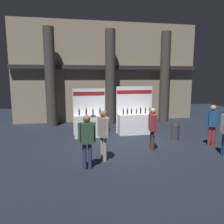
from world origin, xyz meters
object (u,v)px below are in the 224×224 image
exhibitor_booth_1 (136,122)px  visitor_2 (153,125)px  visitor_3 (103,131)px  exhibitor_booth_0 (90,124)px  visitor_1 (212,122)px  trash_bin (175,132)px  visitor_0 (87,137)px

exhibitor_booth_1 → visitor_2: size_ratio=1.42×
visitor_3 → exhibitor_booth_1: bearing=121.9°
exhibitor_booth_0 → visitor_3: 3.19m
exhibitor_booth_1 → visitor_2: exhibitor_booth_1 is taller
visitor_1 → visitor_2: visitor_1 is taller
exhibitor_booth_1 → visitor_1: (2.49, -2.46, 0.39)m
exhibitor_booth_0 → visitor_3: exhibitor_booth_0 is taller
exhibitor_booth_1 → trash_bin: size_ratio=3.40×
exhibitor_booth_1 → visitor_2: bearing=-92.7°
exhibitor_booth_0 → visitor_2: (2.16, -2.47, 0.38)m
visitor_0 → exhibitor_booth_1: bearing=47.9°
exhibitor_booth_0 → visitor_0: bearing=-96.3°
trash_bin → visitor_0: size_ratio=0.41×
exhibitor_booth_0 → visitor_0: 3.78m
exhibitor_booth_1 → visitor_0: bearing=-125.2°
exhibitor_booth_1 → visitor_0: exhibitor_booth_1 is taller
visitor_0 → trash_bin: bearing=23.9°
visitor_0 → visitor_1: 5.36m
trash_bin → visitor_2: size_ratio=0.42×
exhibitor_booth_0 → visitor_1: size_ratio=1.34×
exhibitor_booth_0 → trash_bin: 3.95m
exhibitor_booth_0 → visitor_3: bearing=-86.8°
exhibitor_booth_0 → visitor_0: exhibitor_booth_0 is taller
exhibitor_booth_0 → visitor_2: exhibitor_booth_0 is taller
visitor_3 → visitor_1: bearing=74.6°
visitor_2 → visitor_3: visitor_3 is taller
trash_bin → visitor_0: bearing=-149.2°
exhibitor_booth_0 → trash_bin: exhibitor_booth_0 is taller
exhibitor_booth_1 → visitor_3: 3.89m
exhibitor_booth_0 → visitor_3: (0.18, -3.16, 0.42)m
exhibitor_booth_0 → exhibitor_booth_1: size_ratio=0.96×
trash_bin → visitor_1: (1.03, -1.11, 0.65)m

